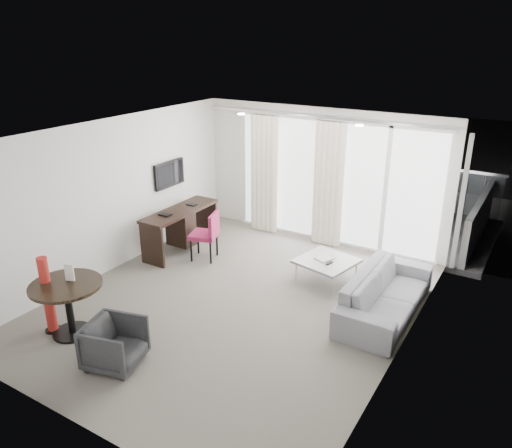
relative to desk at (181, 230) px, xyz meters
The scene contains 28 objects.
floor 2.32m from the desk, 29.86° to the right, with size 5.00×6.00×0.00m, color #656058.
ceiling 3.17m from the desk, 29.86° to the right, with size 5.00×6.00×0.00m, color white.
wall_left 1.54m from the desk, 114.31° to the right, with size 0.00×6.00×2.60m, color silver.
wall_right 4.71m from the desk, 14.26° to the right, with size 0.00×6.00×2.60m, color silver.
wall_front 4.68m from the desk, 64.38° to the right, with size 5.00×0.00×2.60m, color silver.
window_panel 3.04m from the desk, 38.92° to the left, with size 4.00×0.02×2.38m, color white, non-canonical shape.
window_frame 3.03m from the desk, 38.69° to the left, with size 4.10×0.06×2.44m, color white, non-canonical shape.
curtain_left 2.04m from the desk, 63.57° to the left, with size 0.60×0.20×2.38m, color silver, non-canonical shape.
curtain_right 2.91m from the desk, 36.93° to the left, with size 0.60×0.20×2.38m, color silver, non-canonical shape.
curtain_track 3.31m from the desk, 40.24° to the left, with size 4.80×0.04×0.04m, color #B2B2B7, non-canonical shape.
downlight_a 2.49m from the desk, 22.98° to the left, with size 0.12×0.12×0.02m, color #FFE0B2.
downlight_b 3.89m from the desk, ahead, with size 0.12×0.12×0.02m, color #FFE0B2.
desk is the anchor object (origin of this frame).
tv 1.10m from the desk, 146.57° to the left, with size 0.05×0.80×0.50m, color black, non-canonical shape.
desk_chair 0.62m from the desk, ahead, with size 0.49×0.46×0.90m, color #951F49, non-canonical shape.
round_table 3.05m from the desk, 80.38° to the right, with size 0.96×0.96×0.77m, color black, non-canonical shape.
menu_card 2.96m from the desk, 80.40° to the right, with size 0.13×0.02×0.24m, color white, non-canonical shape.
red_lamp 3.11m from the desk, 85.90° to the right, with size 0.22×0.22×1.12m, color #A5231D.
tub_armchair 3.54m from the desk, 64.13° to the right, with size 0.64×0.66×0.60m, color #262628.
coffee_table 2.89m from the desk, ahead, with size 0.86×0.86×0.39m, color gray, non-canonical shape.
remote 2.97m from the desk, ahead, with size 0.04×0.14×0.02m, color black, non-canonical shape.
magazine 2.84m from the desk, ahead, with size 0.21×0.26×0.02m, color gray, non-canonical shape.
sofa 4.04m from the desk, ahead, with size 2.17×0.85×0.64m, color slate.
terrace_slab 4.09m from the desk, 55.78° to the left, with size 5.60×3.00×0.12m, color #4D4D50.
rattan_chair_a 4.48m from the desk, 53.79° to the left, with size 0.57×0.57×0.83m, color brown, non-canonical shape.
rattan_chair_b 5.04m from the desk, 45.36° to the left, with size 0.61×0.61×0.89m, color brown, non-canonical shape.
rattan_table 3.98m from the desk, 37.72° to the left, with size 0.46×0.46×0.46m, color brown, non-canonical shape.
balustrade 5.33m from the desk, 64.59° to the left, with size 5.50×0.06×1.05m, color #B2B2B7, non-canonical shape.
Camera 1 is at (3.75, -5.59, 3.92)m, focal length 35.00 mm.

